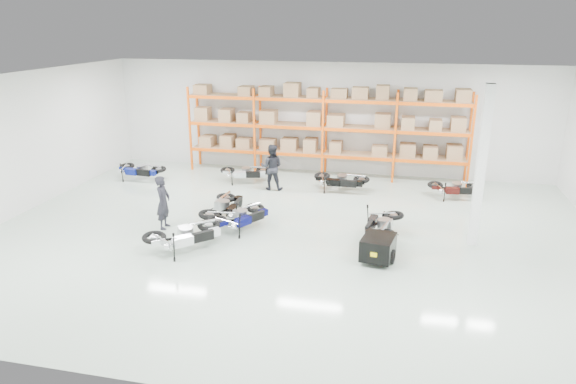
% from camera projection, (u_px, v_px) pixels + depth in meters
% --- Properties ---
extents(room, '(18.00, 18.00, 18.00)m').
position_uv_depth(room, '(290.00, 161.00, 14.51)').
color(room, '#ABBEAB').
rests_on(room, ground).
extents(pallet_rack, '(11.28, 0.98, 3.62)m').
position_uv_depth(pallet_rack, '(325.00, 121.00, 20.48)').
color(pallet_rack, '#FF5C0D').
rests_on(pallet_rack, ground).
extents(structural_column, '(0.25, 0.25, 4.50)m').
position_uv_depth(structural_column, '(481.00, 168.00, 13.89)').
color(structural_column, white).
rests_on(structural_column, ground).
extents(moto_blue_centre, '(1.69, 1.98, 1.15)m').
position_uv_depth(moto_blue_centre, '(241.00, 213.00, 15.41)').
color(moto_blue_centre, '#070949').
rests_on(moto_blue_centre, ground).
extents(moto_silver_left, '(2.03, 2.03, 1.24)m').
position_uv_depth(moto_silver_left, '(185.00, 231.00, 14.00)').
color(moto_silver_left, silver).
rests_on(moto_silver_left, ground).
extents(moto_black_far_left, '(0.98, 1.94, 1.25)m').
position_uv_depth(moto_black_far_left, '(225.00, 203.00, 16.11)').
color(moto_black_far_left, black).
rests_on(moto_black_far_left, ground).
extents(moto_touring_right, '(1.16, 1.93, 1.18)m').
position_uv_depth(moto_touring_right, '(382.00, 220.00, 14.82)').
color(moto_touring_right, black).
rests_on(moto_touring_right, ground).
extents(trailer, '(0.94, 1.71, 0.70)m').
position_uv_depth(trailer, '(378.00, 247.00, 13.38)').
color(trailer, black).
rests_on(trailer, ground).
extents(moto_back_a, '(1.84, 1.05, 1.14)m').
position_uv_depth(moto_back_a, '(139.00, 167.00, 20.33)').
color(moto_back_a, navy).
rests_on(moto_back_a, ground).
extents(moto_back_b, '(1.83, 1.20, 1.09)m').
position_uv_depth(moto_back_b, '(245.00, 169.00, 20.05)').
color(moto_back_b, silver).
rests_on(moto_back_b, ground).
extents(moto_back_c, '(1.85, 1.01, 1.16)m').
position_uv_depth(moto_back_c, '(340.00, 177.00, 18.97)').
color(moto_back_c, black).
rests_on(moto_back_c, ground).
extents(moto_back_d, '(1.72, 0.99, 1.06)m').
position_uv_depth(moto_back_d, '(456.00, 185.00, 18.19)').
color(moto_back_d, '#3B0D0B').
rests_on(moto_back_d, ground).
extents(person_left, '(0.44, 0.63, 1.65)m').
position_uv_depth(person_left, '(163.00, 202.00, 15.48)').
color(person_left, black).
rests_on(person_left, ground).
extents(person_back, '(0.89, 0.73, 1.73)m').
position_uv_depth(person_back, '(272.00, 167.00, 19.09)').
color(person_back, black).
rests_on(person_back, ground).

